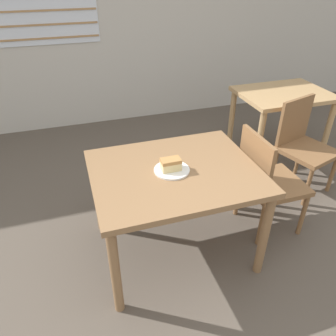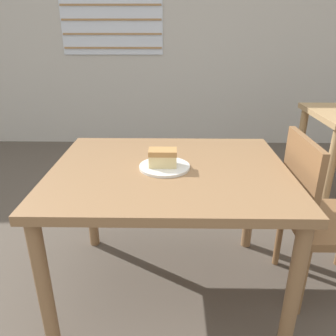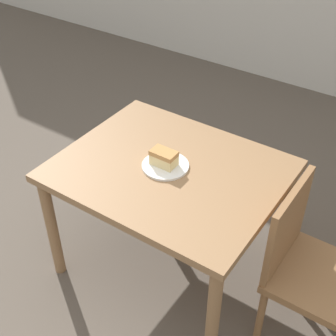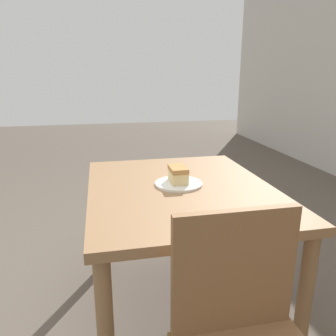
% 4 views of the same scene
% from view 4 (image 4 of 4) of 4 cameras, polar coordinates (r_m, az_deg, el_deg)
% --- Properties ---
extents(ground_plane, '(14.00, 14.00, 0.00)m').
position_cam_4_polar(ground_plane, '(1.91, -14.92, -24.60)').
color(ground_plane, brown).
extents(dining_table_near, '(1.08, 0.88, 0.71)m').
position_cam_4_polar(dining_table_near, '(1.62, 2.15, -6.23)').
color(dining_table_near, olive).
rests_on(dining_table_near, ground_plane).
extents(plate, '(0.23, 0.23, 0.01)m').
position_cam_4_polar(plate, '(1.61, 1.87, -2.74)').
color(plate, white).
rests_on(plate, dining_table_near).
extents(cake_slice, '(0.13, 0.08, 0.08)m').
position_cam_4_polar(cake_slice, '(1.60, 1.76, -1.12)').
color(cake_slice, '#E5CC89').
rests_on(cake_slice, plate).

